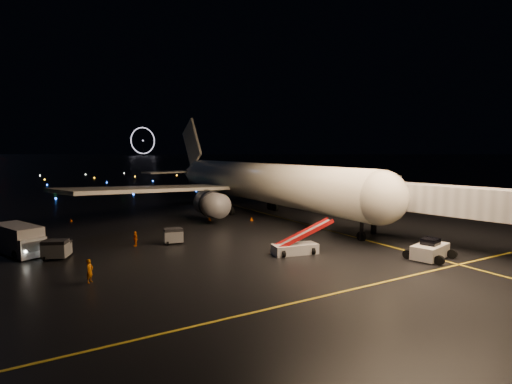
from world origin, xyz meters
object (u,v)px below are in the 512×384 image
service_truck (18,239)px  baggage_cart_1 (61,249)px  pushback_tug (430,249)px  airliner (247,161)px  crew_c (135,239)px  crew_a (90,271)px  baggage_cart_3 (56,250)px  belt_loader (295,238)px  baggage_cart_0 (173,236)px  baggage_cart_2 (34,247)px

service_truck → baggage_cart_1: service_truck is taller
pushback_tug → baggage_cart_1: size_ratio=2.32×
airliner → crew_c: airliner is taller
crew_a → baggage_cart_1: bearing=48.7°
airliner → baggage_cart_3: size_ratio=28.08×
baggage_cart_1 → service_truck: bearing=157.9°
pushback_tug → crew_a: bearing=148.5°
crew_a → baggage_cart_3: (-1.83, 8.79, -0.02)m
pushback_tug → baggage_cart_3: size_ratio=1.92×
belt_loader → crew_c: size_ratio=4.07×
airliner → baggage_cart_1: size_ratio=34.06×
belt_loader → baggage_cart_0: size_ratio=3.27×
pushback_tug → belt_loader: size_ratio=0.63×
belt_loader → baggage_cart_3: belt_loader is taller
pushback_tug → baggage_cart_3: bearing=135.6°
pushback_tug → crew_c: bearing=125.8°
pushback_tug → baggage_cart_0: pushback_tug is taller
crew_a → belt_loader: bearing=-52.0°
belt_loader → baggage_cart_1: bearing=162.9°
crew_a → service_truck: bearing=61.7°
baggage_cart_2 → belt_loader: bearing=-4.2°
crew_a → baggage_cart_0: size_ratio=0.93×
airliner → belt_loader: airliner is taller
airliner → baggage_cart_0: (-18.36, -16.66, -7.66)m
pushback_tug → baggage_cart_2: 38.16m
baggage_cart_3 → airliner: bearing=54.6°
belt_loader → baggage_cart_2: size_ratio=3.21×
crew_a → baggage_cart_1: 9.73m
crew_c → baggage_cart_2: bearing=-106.5°
service_truck → baggage_cart_3: bearing=-75.6°
airliner → baggage_cart_0: 25.95m
pushback_tug → crew_c: size_ratio=2.55×
crew_a → baggage_cart_0: bearing=-5.5°
crew_a → baggage_cart_3: crew_a is taller
service_truck → crew_a: service_truck is taller
crew_a → airliner: bearing=-6.5°
baggage_cart_2 → baggage_cart_1: bearing=-13.4°
airliner → baggage_cart_2: airliner is taller
crew_c → baggage_cart_3: bearing=-89.0°
airliner → crew_a: size_ratio=32.24×
baggage_cart_0 → baggage_cart_1: (-11.14, 0.28, -0.10)m
belt_loader → baggage_cart_2: bearing=161.7°
airliner → pushback_tug: size_ratio=14.65×
service_truck → baggage_cart_3: service_truck is taller
baggage_cart_1 → baggage_cart_2: (-2.24, 1.75, 0.12)m
belt_loader → baggage_cart_1: 22.75m
airliner → service_truck: size_ratio=7.55×
airliner → belt_loader: size_ratio=9.18×
pushback_tug → baggage_cart_2: size_ratio=2.01×
airliner → pushback_tug: (0.67, -34.78, -7.54)m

